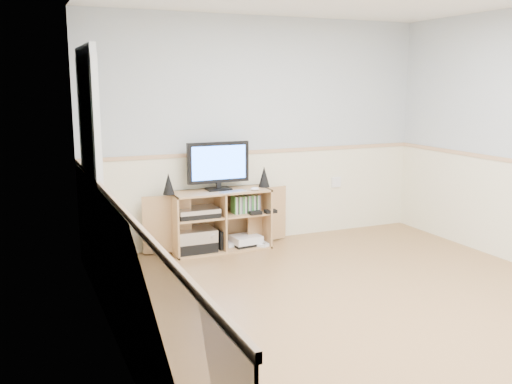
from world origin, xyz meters
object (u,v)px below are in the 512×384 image
at_px(media_cabinet, 219,219).
at_px(game_consoles, 245,241).
at_px(monitor, 218,164).
at_px(keyboard, 233,192).

distance_m(media_cabinet, game_consoles, 0.38).
relative_size(media_cabinet, game_consoles, 3.63).
relative_size(monitor, game_consoles, 1.50).
bearing_deg(keyboard, monitor, 103.60).
xyz_separation_m(media_cabinet, monitor, (-0.00, -0.00, 0.60)).
relative_size(media_cabinet, monitor, 2.42).
bearing_deg(monitor, game_consoles, -12.50).
xyz_separation_m(monitor, game_consoles, (0.27, -0.06, -0.86)).
xyz_separation_m(keyboard, game_consoles, (0.18, 0.13, -0.59)).
bearing_deg(keyboard, game_consoles, 22.69).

